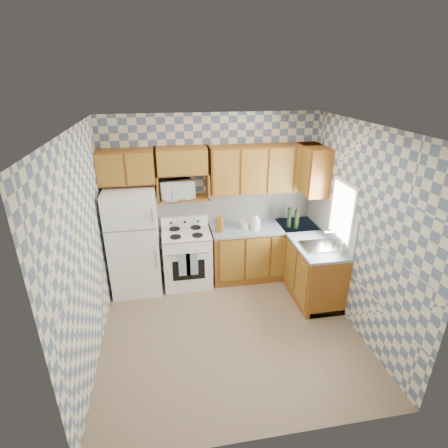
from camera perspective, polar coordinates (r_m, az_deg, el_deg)
The scene contains 29 objects.
floor at distance 5.02m, azimuth 0.95°, elevation -16.72°, with size 3.40×3.40×0.00m, color #79634C.
back_wall at distance 5.73m, azimuth -1.96°, elevation 4.24°, with size 3.40×0.02×2.70m, color slate.
right_wall at distance 4.86m, azimuth 21.14°, elevation -1.07°, with size 0.02×3.20×2.70m, color slate.
backsplash_back at distance 5.84m, azimuth 1.97°, elevation 3.04°, with size 2.60×0.01×0.56m, color white.
backsplash_right at distance 5.56m, azimuth 16.82°, elevation 0.90°, with size 0.01×1.60×0.56m, color white.
refrigerator at distance 5.58m, azimuth -14.45°, elevation -2.77°, with size 0.75×0.70×1.68m, color white.
stove_body at distance 5.76m, azimuth -6.03°, elevation -5.59°, with size 0.76×0.65×0.90m, color white.
cooktop at distance 5.56m, azimuth -6.23°, elevation -1.49°, with size 0.76×0.65×0.03m, color silver.
backguard at distance 5.77m, azimuth -6.47°, elevation 0.50°, with size 0.76×0.08×0.17m, color white.
dish_towel_left at distance 5.42m, azimuth -6.47°, elevation -6.59°, with size 0.18×0.03×0.38m, color navy.
dish_towel_right at distance 5.42m, azimuth -5.23°, elevation -6.49°, with size 0.18×0.03×0.38m, color navy.
base_cabinets_back at distance 5.99m, azimuth 6.43°, elevation -4.51°, with size 1.75×0.60×0.88m, color brown.
base_cabinets_right at distance 5.76m, azimuth 13.33°, elevation -6.27°, with size 0.60×1.60×0.88m, color brown.
countertop_back at distance 5.79m, azimuth 6.64°, elevation -0.52°, with size 1.77×0.63×0.04m, color slate.
countertop_right at distance 5.55m, azimuth 13.72°, elevation -2.15°, with size 0.63×1.60×0.04m, color slate.
upper_cabinets_back at distance 5.60m, azimuth 6.70°, elevation 8.97°, with size 1.75×0.33×0.74m, color brown.
upper_cabinets_fridge at distance 5.38m, azimuth -15.71°, elevation 8.96°, with size 0.82×0.33×0.50m, color brown.
upper_cabinets_right at distance 5.67m, azimuth 14.21°, elevation 8.61°, with size 0.33×0.70×0.74m, color brown.
microwave_shelf at distance 5.51m, azimuth -6.59°, elevation 4.21°, with size 0.80×0.33×0.03m, color brown.
microwave at distance 5.43m, azimuth -7.83°, elevation 5.60°, with size 0.51×0.34×0.28m, color white.
sink at distance 5.26m, azimuth 15.25°, elevation -3.52°, with size 0.48×0.40×0.03m, color #B7B7BC.
window at distance 5.18m, azimuth 18.74°, elevation 1.97°, with size 0.02×0.66×0.86m, color white.
bottle_0 at distance 5.75m, azimuth 10.60°, elevation 1.03°, with size 0.07×0.07×0.32m, color black.
bottle_1 at distance 5.74m, azimuth 11.73°, elevation 0.77°, with size 0.07×0.07×0.30m, color black.
bottle_2 at distance 5.85m, azimuth 11.83°, elevation 1.08°, with size 0.07×0.07×0.28m, color #4E2613.
knife_block at distance 5.50m, azimuth -0.84°, elevation -0.07°, with size 0.11×0.11×0.24m, color brown.
electric_kettle at distance 5.61m, azimuth 5.19°, elevation 0.01°, with size 0.15×0.15×0.18m, color white.
food_containers at distance 5.66m, azimuth 3.35°, elevation -0.14°, with size 0.16×0.16×0.11m, color beige, non-canonical shape.
soap_bottle at distance 5.12m, azimuth 18.76°, elevation -3.76°, with size 0.06×0.06×0.17m, color beige.
Camera 1 is at (-0.74, -3.76, 3.25)m, focal length 28.00 mm.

